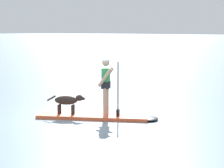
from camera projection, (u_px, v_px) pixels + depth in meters
The scene contains 4 objects.
ground_plane at pixel (93, 118), 12.48m from camera, with size 400.00×400.00×0.00m, color slate.
paddleboard at pixel (101, 117), 12.44m from camera, with size 3.46×2.09×0.10m.
person_paddler at pixel (106, 83), 12.29m from camera, with size 0.68×0.60×1.65m.
dog at pixel (68, 101), 12.53m from camera, with size 1.06×0.55×0.58m.
Camera 1 is at (7.30, -9.86, 2.56)m, focal length 69.18 mm.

